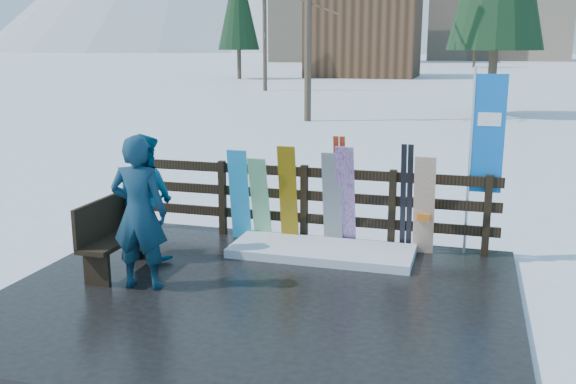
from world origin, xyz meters
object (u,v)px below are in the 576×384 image
(snowboard_2, at_px, (288,195))
(snowboard_5, at_px, (424,206))
(rental_flag, at_px, (484,141))
(person_front, at_px, (139,213))
(bench, at_px, (116,231))
(snowboard_0, at_px, (239,195))
(person_back, at_px, (145,197))
(snowboard_4, at_px, (332,200))
(snowboard_1, at_px, (260,200))
(snowboard_3, at_px, (346,198))

(snowboard_2, distance_m, snowboard_5, 1.94)
(rental_flag, distance_m, person_front, 4.64)
(bench, relative_size, person_front, 0.81)
(snowboard_0, xyz_separation_m, person_front, (-0.46, -2.16, 0.24))
(person_back, bearing_deg, rental_flag, -140.32)
(snowboard_4, bearing_deg, bench, -146.23)
(person_front, bearing_deg, person_back, -71.70)
(snowboard_2, relative_size, rental_flag, 0.57)
(snowboard_4, distance_m, rental_flag, 2.23)
(snowboard_0, xyz_separation_m, snowboard_2, (0.75, 0.00, 0.05))
(snowboard_0, relative_size, person_back, 0.81)
(snowboard_1, relative_size, person_back, 0.77)
(snowboard_1, xyz_separation_m, person_front, (-0.78, -2.16, 0.29))
(snowboard_3, distance_m, snowboard_5, 1.09)
(snowboard_2, distance_m, person_front, 2.48)
(snowboard_4, relative_size, rental_flag, 0.55)
(rental_flag, bearing_deg, bench, -156.78)
(snowboard_1, height_order, person_front, person_front)
(snowboard_1, relative_size, snowboard_4, 0.92)
(person_front, bearing_deg, snowboard_5, -152.22)
(snowboard_2, bearing_deg, snowboard_5, -0.00)
(snowboard_1, relative_size, rental_flag, 0.51)
(snowboard_3, bearing_deg, rental_flag, 8.42)
(snowboard_3, distance_m, rental_flag, 2.03)
(bench, height_order, person_front, person_front)
(snowboard_4, xyz_separation_m, person_front, (-1.87, -2.16, 0.22))
(snowboard_2, relative_size, person_back, 0.87)
(snowboard_3, relative_size, person_back, 0.91)
(person_back, bearing_deg, snowboard_5, -140.82)
(bench, distance_m, person_back, 0.66)
(bench, relative_size, snowboard_4, 1.04)
(snowboard_4, xyz_separation_m, rental_flag, (2.02, 0.27, 0.90))
(snowboard_3, height_order, snowboard_5, snowboard_3)
(snowboard_2, bearing_deg, snowboard_3, -0.00)
(snowboard_4, height_order, snowboard_5, snowboard_5)
(snowboard_4, relative_size, person_front, 0.77)
(snowboard_5, distance_m, person_back, 3.81)
(snowboard_5, bearing_deg, person_back, -162.76)
(snowboard_3, height_order, person_front, person_front)
(snowboard_0, distance_m, person_back, 1.48)
(snowboard_4, bearing_deg, snowboard_0, 180.00)
(snowboard_3, bearing_deg, person_back, -156.09)
(bench, relative_size, person_back, 0.87)
(snowboard_1, distance_m, person_back, 1.70)
(snowboard_3, bearing_deg, snowboard_0, 180.00)
(snowboard_2, height_order, snowboard_3, snowboard_3)
(snowboard_1, bearing_deg, snowboard_5, 0.00)
(snowboard_1, bearing_deg, person_front, -110.01)
(snowboard_2, distance_m, rental_flag, 2.83)
(person_back, bearing_deg, snowboard_2, -124.36)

